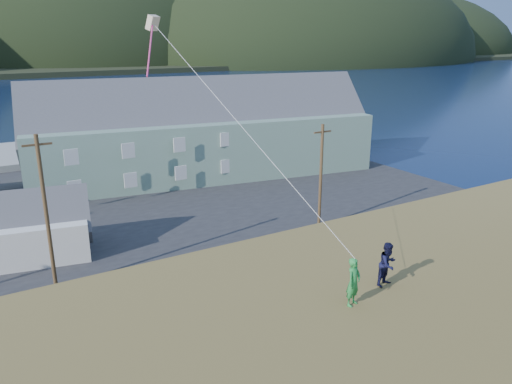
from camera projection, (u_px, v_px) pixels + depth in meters
ground at (117, 287)px, 31.01m from camera, size 900.00×900.00×0.00m
grass_strip at (127, 301)px, 29.36m from camera, size 110.00×8.00×0.10m
waterfront_lot at (64, 208)px, 44.94m from camera, size 72.00×36.00×0.12m
far_hills at (39, 59)px, 276.88m from camera, size 760.00×265.00×143.00m
lodge at (204, 131)px, 54.59m from camera, size 38.10×16.02×12.99m
shed_white at (35, 227)px, 34.59m from camera, size 8.08×6.09×5.83m
utility_poles at (54, 218)px, 29.41m from camera, size 37.70×0.24×9.61m
kite_flyer_green at (354, 282)px, 14.85m from camera, size 0.64×0.53×1.52m
kite_flyer_navy at (388, 264)px, 16.06m from camera, size 0.81×0.69×1.47m
kite_rig at (155, 30)px, 18.84m from camera, size 1.86×4.98×11.77m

